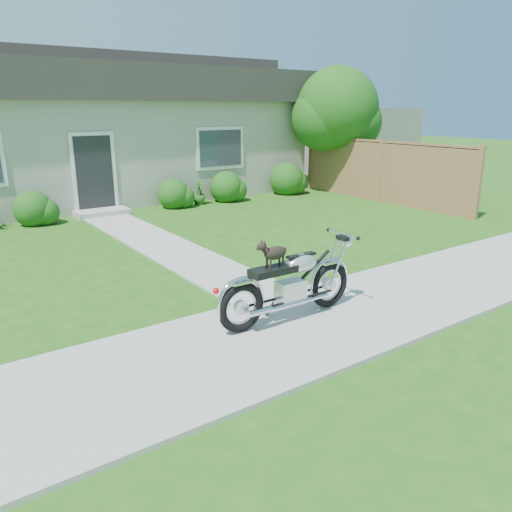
{
  "coord_description": "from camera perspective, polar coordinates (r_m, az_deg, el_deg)",
  "views": [
    {
      "loc": [
        -5.76,
        -4.65,
        2.81
      ],
      "look_at": [
        -1.76,
        1.0,
        0.75
      ],
      "focal_mm": 35.0,
      "sensor_mm": 36.0,
      "label": 1
    }
  ],
  "objects": [
    {
      "name": "ground",
      "position": [
        7.92,
        14.82,
        -4.79
      ],
      "size": [
        80.0,
        80.0,
        0.0
      ],
      "primitive_type": "plane",
      "color": "#235114",
      "rests_on": "ground"
    },
    {
      "name": "sidewalk",
      "position": [
        7.91,
        14.83,
        -4.66
      ],
      "size": [
        24.0,
        2.2,
        0.04
      ],
      "primitive_type": "cube",
      "color": "#9E9B93",
      "rests_on": "ground"
    },
    {
      "name": "walkway",
      "position": [
        10.91,
        -11.06,
        1.43
      ],
      "size": [
        1.2,
        8.0,
        0.03
      ],
      "primitive_type": "cube",
      "color": "#9E9B93",
      "rests_on": "ground"
    },
    {
      "name": "house",
      "position": [
        17.63,
        -16.65,
        13.79
      ],
      "size": [
        12.6,
        7.03,
        4.5
      ],
      "color": "#AEAB9D",
      "rests_on": "ground"
    },
    {
      "name": "fence",
      "position": [
        16.03,
        14.07,
        9.4
      ],
      "size": [
        0.12,
        6.62,
        1.9
      ],
      "color": "olive",
      "rests_on": "ground"
    },
    {
      "name": "tree_near",
      "position": [
        17.51,
        9.73,
        15.87
      ],
      "size": [
        2.75,
        2.71,
        4.15
      ],
      "color": "#3D2B1C",
      "rests_on": "ground"
    },
    {
      "name": "tree_far",
      "position": [
        20.0,
        9.74,
        15.87
      ],
      "size": [
        2.73,
        2.69,
        4.12
      ],
      "color": "#3D2B1C",
      "rests_on": "ground"
    },
    {
      "name": "shrub_row",
      "position": [
        15.37,
        -5.24,
        7.64
      ],
      "size": [
        9.1,
        1.15,
        1.15
      ],
      "color": "#1D4F15",
      "rests_on": "ground"
    },
    {
      "name": "potted_plant_right",
      "position": [
        15.24,
        -6.54,
        7.27
      ],
      "size": [
        0.44,
        0.44,
        0.74
      ],
      "primitive_type": "imported",
      "rotation": [
        0.0,
        0.0,
        4.64
      ],
      "color": "#235918",
      "rests_on": "ground"
    },
    {
      "name": "motorcycle_with_dog",
      "position": [
        6.74,
        3.97,
        -3.08
      ],
      "size": [
        2.22,
        0.6,
        1.15
      ],
      "rotation": [
        0.0,
        0.0,
        -0.02
      ],
      "color": "black",
      "rests_on": "sidewalk"
    }
  ]
}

